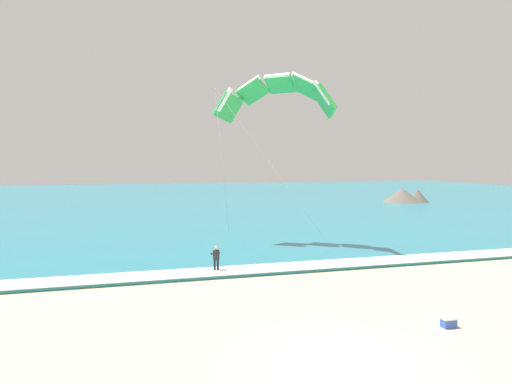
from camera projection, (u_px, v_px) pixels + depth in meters
name	position (u px, v px, depth m)	size (l,w,h in m)	color
ground_plane	(343.00, 362.00, 14.79)	(200.00, 200.00, 0.00)	beige
sea	(170.00, 198.00, 83.63)	(200.00, 120.00, 0.20)	teal
surf_foam	(249.00, 269.00, 26.88)	(200.00, 2.18, 0.04)	white
surfboard	(216.00, 273.00, 26.62)	(0.63, 1.45, 0.09)	yellow
kitesurfer	(216.00, 258.00, 26.57)	(0.56, 0.56, 1.69)	#232328
kite_primary	(277.00, 94.00, 34.04)	(9.36, 9.50, 12.23)	green
headland_right	(406.00, 196.00, 73.85)	(7.85, 6.75, 2.51)	#665B51
cooler_box	(449.00, 322.00, 17.90)	(0.58, 0.38, 0.40)	#2D51B2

